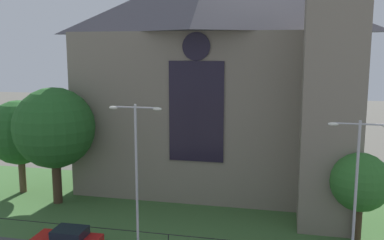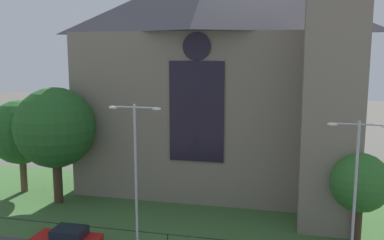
{
  "view_description": "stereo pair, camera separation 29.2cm",
  "coord_description": "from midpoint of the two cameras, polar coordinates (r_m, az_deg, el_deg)",
  "views": [
    {
      "loc": [
        6.57,
        -22.29,
        12.65
      ],
      "look_at": [
        -0.2,
        8.0,
        7.53
      ],
      "focal_mm": 40.62,
      "sensor_mm": 36.0,
      "label": 1
    },
    {
      "loc": [
        6.86,
        -22.23,
        12.65
      ],
      "look_at": [
        -0.2,
        8.0,
        7.53
      ],
      "focal_mm": 40.62,
      "sensor_mm": 36.0,
      "label": 2
    }
  ],
  "objects": [
    {
      "name": "streetlamp_far",
      "position": [
        25.93,
        21.02,
        -7.18
      ],
      "size": [
        3.37,
        0.26,
        8.79
      ],
      "color": "#B2B2B7",
      "rests_on": "ground"
    },
    {
      "name": "ground",
      "position": [
        35.3,
        1.32,
        -11.63
      ],
      "size": [
        160.0,
        160.0,
        0.0
      ],
      "primitive_type": "plane",
      "color": "#56544C"
    },
    {
      "name": "tree_left_far",
      "position": [
        40.84,
        -21.36,
        -1.49
      ],
      "size": [
        5.63,
        5.63,
        8.25
      ],
      "color": "brown",
      "rests_on": "ground"
    },
    {
      "name": "iron_railing",
      "position": [
        28.32,
        -2.93,
        -15.01
      ],
      "size": [
        29.16,
        0.07,
        1.13
      ],
      "color": "black",
      "rests_on": "ground"
    },
    {
      "name": "tree_left_near",
      "position": [
        36.81,
        -17.32,
        -1.0
      ],
      "size": [
        6.55,
        6.55,
        9.61
      ],
      "color": "#423021",
      "rests_on": "ground"
    },
    {
      "name": "streetlamp_near",
      "position": [
        27.19,
        -7.11,
        -5.23
      ],
      "size": [
        3.37,
        0.26,
        9.32
      ],
      "color": "#B2B2B7",
      "rests_on": "ground"
    },
    {
      "name": "church_building",
      "position": [
        39.17,
        3.67,
        5.87
      ],
      "size": [
        23.2,
        16.2,
        26.0
      ],
      "color": "gray",
      "rests_on": "ground"
    },
    {
      "name": "tree_right_near",
      "position": [
        30.41,
        21.47,
        -7.71
      ],
      "size": [
        3.84,
        3.84,
        6.02
      ],
      "color": "#423021",
      "rests_on": "ground"
    },
    {
      "name": "parked_car_red",
      "position": [
        29.42,
        -15.75,
        -14.87
      ],
      "size": [
        4.23,
        2.08,
        1.51
      ],
      "rotation": [
        0.0,
        0.0,
        3.16
      ],
      "color": "#B21919",
      "rests_on": "ground"
    },
    {
      "name": "grass_verge",
      "position": [
        33.48,
        0.6,
        -12.82
      ],
      "size": [
        120.0,
        20.0,
        0.01
      ],
      "primitive_type": "cube",
      "color": "#3D6633",
      "rests_on": "ground"
    }
  ]
}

